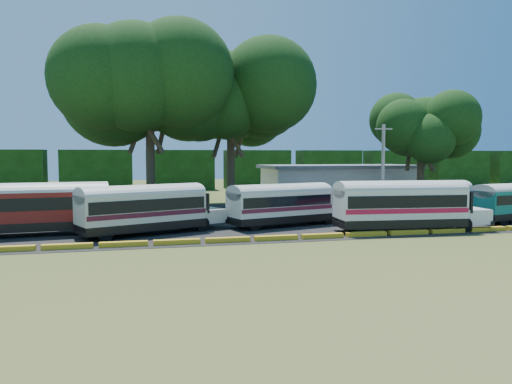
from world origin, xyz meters
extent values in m
plane|color=#394E1A|center=(0.00, 0.00, 0.00)|extent=(160.00, 160.00, 0.00)
cube|color=black|center=(1.00, 12.00, 0.01)|extent=(64.00, 24.00, 0.02)
cube|color=gold|center=(-13.50, 1.00, 0.15)|extent=(2.70, 0.45, 0.30)
cube|color=gold|center=(-10.50, 1.00, 0.15)|extent=(2.70, 0.45, 0.30)
cube|color=gold|center=(-7.50, 1.00, 0.15)|extent=(2.70, 0.45, 0.30)
cube|color=gold|center=(-4.50, 1.00, 0.15)|extent=(2.70, 0.45, 0.30)
cube|color=gold|center=(-1.50, 1.00, 0.15)|extent=(2.70, 0.45, 0.30)
cube|color=gold|center=(1.50, 1.00, 0.15)|extent=(2.70, 0.45, 0.30)
cube|color=gold|center=(4.50, 1.00, 0.15)|extent=(2.70, 0.45, 0.30)
cube|color=gold|center=(7.50, 1.00, 0.15)|extent=(2.70, 0.45, 0.30)
cube|color=gold|center=(10.50, 1.00, 0.15)|extent=(2.70, 0.45, 0.30)
cube|color=gold|center=(13.50, 1.00, 0.15)|extent=(2.70, 0.45, 0.30)
cube|color=gold|center=(16.50, 1.00, 0.15)|extent=(2.70, 0.45, 0.30)
cube|color=silver|center=(18.00, 30.00, 1.80)|extent=(18.00, 8.00, 3.60)
cube|color=#53555A|center=(18.00, 30.00, 3.80)|extent=(19.00, 9.00, 0.40)
cube|color=black|center=(-24.00, 48.00, 3.00)|extent=(10.00, 4.00, 6.00)
cube|color=black|center=(-12.00, 48.00, 3.00)|extent=(10.00, 4.00, 6.00)
cube|color=black|center=(0.00, 48.00, 3.00)|extent=(10.00, 4.00, 6.00)
cube|color=black|center=(12.00, 48.00, 3.00)|extent=(10.00, 4.00, 6.00)
cube|color=black|center=(24.00, 48.00, 3.00)|extent=(10.00, 4.00, 6.00)
cube|color=black|center=(36.00, 48.00, 3.00)|extent=(10.00, 4.00, 6.00)
cube|color=black|center=(48.00, 48.00, 3.00)|extent=(10.00, 4.00, 6.00)
cylinder|color=black|center=(-8.69, 5.95, 0.52)|extent=(1.06, 0.39, 1.03)
cylinder|color=black|center=(-8.91, 8.15, 0.52)|extent=(1.06, 0.39, 1.03)
cube|color=black|center=(-12.81, 6.65, 0.67)|extent=(8.69, 3.40, 0.57)
cube|color=maroon|center=(-12.81, 6.65, 1.90)|extent=(8.69, 3.40, 1.89)
cube|color=black|center=(-12.81, 6.65, 2.12)|extent=(8.36, 3.43, 0.79)
ellipsoid|color=beige|center=(-12.81, 6.65, 2.84)|extent=(8.69, 3.40, 1.16)
cube|color=maroon|center=(-7.67, 7.16, 0.98)|extent=(2.08, 2.45, 0.98)
cube|color=black|center=(-8.31, 7.10, 1.99)|extent=(0.39, 2.38, 1.42)
cube|color=black|center=(-6.79, 7.25, 0.57)|extent=(0.43, 2.54, 0.31)
cylinder|color=black|center=(-2.39, 5.64, 0.50)|extent=(1.02, 0.64, 0.99)
cylinder|color=black|center=(-3.20, 7.60, 0.50)|extent=(1.02, 0.64, 0.99)
cylinder|color=black|center=(-8.61, 3.05, 0.50)|extent=(1.02, 0.64, 0.99)
cylinder|color=black|center=(-9.42, 5.00, 0.50)|extent=(1.02, 0.64, 0.99)
cube|color=black|center=(-6.36, 5.13, 0.64)|extent=(8.46, 5.41, 0.55)
cube|color=beige|center=(-6.36, 5.13, 1.82)|extent=(8.46, 5.41, 1.81)
cube|color=black|center=(-6.36, 5.13, 2.04)|extent=(8.18, 5.34, 0.76)
cube|color=#4C1323|center=(-6.36, 5.13, 1.46)|extent=(8.40, 5.42, 0.30)
ellipsoid|color=beige|center=(-6.36, 5.13, 2.73)|extent=(8.46, 5.41, 1.12)
cube|color=beige|center=(-1.79, 7.04, 0.94)|extent=(2.49, 2.70, 0.94)
cube|color=black|center=(-2.36, 6.80, 1.91)|extent=(1.01, 2.16, 1.36)
cube|color=black|center=(-1.01, 7.36, 0.55)|extent=(1.10, 2.31, 0.30)
cube|color=black|center=(-10.07, 3.59, 0.55)|extent=(1.10, 2.31, 0.30)
cylinder|color=black|center=(7.28, 6.81, 0.47)|extent=(0.98, 0.52, 0.94)
cylinder|color=black|center=(6.71, 8.74, 0.47)|extent=(0.98, 0.52, 0.94)
cylinder|color=black|center=(1.13, 5.01, 0.47)|extent=(0.98, 0.52, 0.94)
cylinder|color=black|center=(0.56, 6.94, 0.47)|extent=(0.98, 0.52, 0.94)
cube|color=black|center=(3.47, 6.74, 0.61)|extent=(8.08, 4.43, 0.52)
cube|color=white|center=(3.47, 6.74, 1.73)|extent=(8.08, 4.43, 1.73)
cube|color=black|center=(3.47, 6.74, 1.94)|extent=(7.80, 4.40, 0.72)
cube|color=maroon|center=(3.47, 6.74, 1.38)|extent=(8.02, 4.44, 0.28)
ellipsoid|color=beige|center=(3.47, 6.74, 2.59)|extent=(8.08, 4.43, 1.06)
cube|color=white|center=(7.99, 8.07, 0.90)|extent=(2.21, 2.47, 0.90)
cube|color=black|center=(7.42, 7.90, 1.82)|extent=(0.74, 2.12, 1.29)
cube|color=black|center=(8.76, 8.29, 0.52)|extent=(0.81, 2.26, 0.28)
cube|color=black|center=(-0.20, 5.67, 0.52)|extent=(0.81, 2.26, 0.28)
cylinder|color=black|center=(14.61, 0.92, 0.53)|extent=(1.07, 0.38, 1.05)
cylinder|color=black|center=(14.79, 3.17, 0.53)|extent=(1.07, 0.38, 1.05)
cylinder|color=black|center=(7.48, 1.50, 0.53)|extent=(1.07, 0.38, 1.05)
cylinder|color=black|center=(7.67, 3.75, 0.53)|extent=(1.07, 0.38, 1.05)
cube|color=black|center=(10.61, 2.38, 0.68)|extent=(8.81, 3.32, 0.58)
cube|color=white|center=(10.61, 2.38, 1.93)|extent=(8.81, 3.32, 1.92)
cube|color=black|center=(10.61, 2.38, 2.16)|extent=(8.47, 3.36, 0.81)
cube|color=#BF1335|center=(10.61, 2.38, 1.54)|extent=(8.72, 3.36, 0.32)
ellipsoid|color=beige|center=(10.61, 2.38, 2.89)|extent=(8.81, 3.32, 1.18)
cube|color=white|center=(15.85, 1.95, 1.00)|extent=(2.07, 2.46, 1.00)
cube|color=black|center=(15.19, 2.00, 2.03)|extent=(0.35, 2.42, 1.44)
cube|color=black|center=(16.74, 1.88, 0.58)|extent=(0.40, 2.58, 0.32)
cube|color=black|center=(6.37, 2.72, 0.58)|extent=(0.40, 2.58, 0.32)
cylinder|color=black|center=(20.36, 8.09, 0.47)|extent=(0.94, 0.29, 0.93)
cylinder|color=black|center=(20.29, 10.08, 0.47)|extent=(0.94, 0.29, 0.93)
cylinder|color=black|center=(14.03, 7.89, 0.47)|extent=(0.94, 0.29, 0.93)
cylinder|color=black|center=(13.97, 9.88, 0.47)|extent=(0.94, 0.29, 0.93)
cube|color=black|center=(16.70, 8.97, 0.61)|extent=(7.70, 2.56, 0.51)
cube|color=white|center=(16.70, 8.97, 1.71)|extent=(7.70, 2.56, 1.70)
cube|color=black|center=(16.70, 8.97, 1.91)|extent=(7.40, 2.61, 0.72)
cube|color=navy|center=(16.70, 8.97, 1.37)|extent=(7.63, 2.60, 0.28)
ellipsoid|color=beige|center=(16.70, 8.97, 2.56)|extent=(7.70, 2.56, 1.05)
cube|color=white|center=(21.35, 9.11, 0.88)|extent=(1.74, 2.10, 0.88)
cube|color=black|center=(20.76, 9.09, 1.79)|extent=(0.21, 2.14, 1.28)
cube|color=black|center=(22.14, 9.14, 0.51)|extent=(0.24, 2.28, 0.28)
cube|color=black|center=(12.93, 8.85, 0.51)|extent=(0.24, 2.28, 0.28)
cylinder|color=black|center=(19.63, 3.25, 0.46)|extent=(0.95, 0.45, 0.91)
cylinder|color=black|center=(19.19, 5.15, 0.46)|extent=(0.95, 0.45, 0.91)
cube|color=black|center=(18.38, 3.97, 0.50)|extent=(0.66, 2.22, 0.27)
cylinder|color=#352A1A|center=(-5.32, 19.12, 4.12)|extent=(0.80, 0.80, 8.25)
cylinder|color=#352A1A|center=(-4.10, 19.57, 7.66)|extent=(1.43, 2.93, 4.68)
cylinder|color=#352A1A|center=(-6.32, 19.96, 7.66)|extent=(2.24, 2.55, 4.68)
cylinder|color=#352A1A|center=(-5.55, 17.84, 7.66)|extent=(2.99, 0.95, 4.68)
ellipsoid|color=black|center=(-5.32, 19.12, 11.99)|extent=(12.71, 12.71, 9.32)
cylinder|color=#352A1A|center=(2.84, 22.26, 3.84)|extent=(0.80, 0.80, 7.67)
cylinder|color=#352A1A|center=(4.06, 22.71, 7.12)|extent=(1.36, 2.76, 4.37)
cylinder|color=#352A1A|center=(1.84, 23.10, 7.12)|extent=(2.12, 2.41, 4.37)
cylinder|color=#352A1A|center=(2.61, 20.98, 7.12)|extent=(2.81, 0.92, 4.37)
ellipsoid|color=black|center=(2.84, 22.26, 11.19)|extent=(12.19, 12.19, 8.94)
cylinder|color=#352A1A|center=(23.48, 20.39, 2.74)|extent=(0.80, 0.80, 5.48)
cylinder|color=#352A1A|center=(24.71, 20.84, 5.09)|extent=(1.13, 2.12, 3.19)
cylinder|color=#352A1A|center=(22.49, 21.23, 5.09)|extent=(1.68, 1.89, 3.19)
cylinder|color=#352A1A|center=(23.26, 19.11, 5.09)|extent=(2.14, 0.80, 3.19)
ellipsoid|color=black|center=(23.48, 20.39, 8.13)|extent=(8.91, 8.91, 6.53)
cylinder|color=gray|center=(14.16, 11.43, 3.93)|extent=(0.30, 0.30, 7.86)
cube|color=gray|center=(14.16, 11.43, 7.47)|extent=(1.60, 0.12, 0.12)
camera|label=1|loc=(-6.90, -27.94, 5.17)|focal=35.00mm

